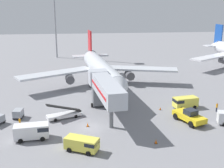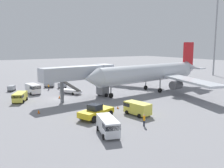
% 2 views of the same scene
% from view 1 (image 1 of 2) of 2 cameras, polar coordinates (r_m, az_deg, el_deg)
% --- Properties ---
extents(ground_plane, '(300.00, 300.00, 0.00)m').
position_cam_1_polar(ground_plane, '(47.64, -4.36, -8.55)').
color(ground_plane, gray).
extents(airplane_at_gate, '(38.99, 38.57, 12.18)m').
position_cam_1_polar(airplane_at_gate, '(68.05, -2.33, 3.08)').
color(airplane_at_gate, silver).
rests_on(airplane_at_gate, ground).
extents(jet_bridge, '(5.08, 16.69, 7.16)m').
position_cam_1_polar(jet_bridge, '(50.19, -1.50, -0.74)').
color(jet_bridge, '#B2B7C1').
rests_on(jet_bridge, ground).
extents(pushback_tug, '(4.47, 6.49, 2.35)m').
position_cam_1_polar(pushback_tug, '(50.78, 15.08, -6.16)').
color(pushback_tug, yellow).
rests_on(pushback_tug, ground).
extents(belt_loader_truck, '(6.36, 3.78, 3.00)m').
position_cam_1_polar(belt_loader_truck, '(51.52, -9.46, -5.89)').
color(belt_loader_truck, white).
rests_on(belt_loader_truck, ground).
extents(service_van_near_left, '(5.20, 2.71, 2.30)m').
position_cam_1_polar(service_van_near_left, '(44.77, -15.47, -8.94)').
color(service_van_near_left, white).
rests_on(service_van_near_left, ground).
extents(service_van_far_center, '(4.99, 3.84, 1.90)m').
position_cam_1_polar(service_van_far_center, '(40.24, -5.84, -11.66)').
color(service_van_far_center, '#E5DB4C').
rests_on(service_van_far_center, ground).
extents(service_van_near_center, '(4.85, 2.89, 2.12)m').
position_cam_1_polar(service_van_near_center, '(57.21, 14.22, -3.46)').
color(service_van_near_center, '#E5DB4C').
rests_on(service_van_near_center, ground).
extents(baggage_cart_near_right, '(1.70, 2.22, 1.58)m').
position_cam_1_polar(baggage_cart_near_right, '(53.37, -18.09, -5.57)').
color(baggage_cart_near_right, '#38383D').
rests_on(baggage_cart_near_right, ground).
extents(ground_crew_worker_foreground, '(0.39, 0.39, 1.75)m').
position_cam_1_polar(ground_crew_worker_foreground, '(57.09, 20.06, -4.30)').
color(ground_crew_worker_foreground, '#1E2333').
rests_on(ground_crew_worker_foreground, ground).
extents(ground_crew_worker_midground, '(0.43, 0.43, 1.62)m').
position_cam_1_polar(ground_crew_worker_midground, '(49.59, -17.82, -7.22)').
color(ground_crew_worker_midground, '#1E2333').
rests_on(ground_crew_worker_midground, ground).
extents(safety_cone_alpha, '(0.44, 0.44, 0.67)m').
position_cam_1_polar(safety_cone_alpha, '(47.79, -4.84, -8.04)').
color(safety_cone_alpha, black).
rests_on(safety_cone_alpha, ground).
extents(safety_cone_bravo, '(0.36, 0.36, 0.56)m').
position_cam_1_polar(safety_cone_bravo, '(55.49, 9.55, -4.82)').
color(safety_cone_bravo, black).
rests_on(safety_cone_bravo, ground).
extents(safety_cone_charlie, '(0.44, 0.44, 0.67)m').
position_cam_1_polar(safety_cone_charlie, '(42.78, 8.72, -11.18)').
color(safety_cone_charlie, black).
rests_on(safety_cone_charlie, ground).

